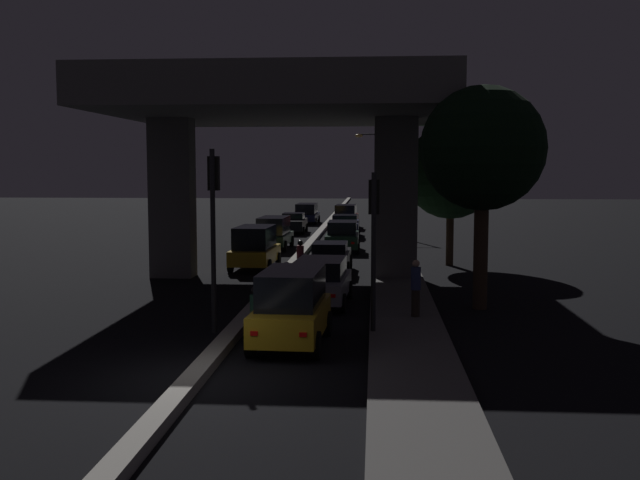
{
  "coord_description": "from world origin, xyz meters",
  "views": [
    {
      "loc": [
        3.85,
        -15.68,
        4.61
      ],
      "look_at": [
        1.27,
        19.72,
        1.22
      ],
      "focal_mm": 42.0,
      "sensor_mm": 36.0,
      "label": 1
    }
  ],
  "objects": [
    {
      "name": "car_dark_red_sixth",
      "position": [
        1.65,
        42.14,
        0.93
      ],
      "size": [
        2.02,
        4.49,
        1.83
      ],
      "rotation": [
        0.0,
        0.0,
        1.54
      ],
      "color": "#591414",
      "rests_on": "ground_plane"
    },
    {
      "name": "pedestrian_on_sidewalk",
      "position": [
        5.12,
        6.9,
        1.02
      ],
      "size": [
        0.3,
        0.3,
        1.74
      ],
      "color": "#2D261E",
      "rests_on": "sidewalk_right"
    },
    {
      "name": "roadside_tree_kerbside_mid",
      "position": [
        7.45,
        20.14,
        4.44
      ],
      "size": [
        4.43,
        4.43,
        6.66
      ],
      "color": "#38281C",
      "rests_on": "ground_plane"
    },
    {
      "name": "car_dark_green_fourth",
      "position": [
        2.08,
        25.84,
        0.87
      ],
      "size": [
        1.96,
        4.29,
        1.7
      ],
      "rotation": [
        0.0,
        0.0,
        1.58
      ],
      "color": "black",
      "rests_on": "ground_plane"
    },
    {
      "name": "car_dark_blue_fourth_oncoming",
      "position": [
        -1.83,
        46.94,
        0.89
      ],
      "size": [
        1.99,
        4.73,
        1.69
      ],
      "rotation": [
        0.0,
        0.0,
        -1.58
      ],
      "color": "#141938",
      "rests_on": "ground_plane"
    },
    {
      "name": "car_black_third",
      "position": [
        1.92,
        17.06,
        0.74
      ],
      "size": [
        1.86,
        4.17,
        1.38
      ],
      "rotation": [
        0.0,
        0.0,
        1.56
      ],
      "color": "black",
      "rests_on": "ground_plane"
    },
    {
      "name": "roadside_tree_kerbside_near",
      "position": [
        7.34,
        8.99,
        5.23
      ],
      "size": [
        4.07,
        4.07,
        7.31
      ],
      "color": "#38281C",
      "rests_on": "ground_plane"
    },
    {
      "name": "car_silver_second",
      "position": [
        2.05,
        9.31,
        0.83
      ],
      "size": [
        2.09,
        4.21,
        1.57
      ],
      "rotation": [
        0.0,
        0.0,
        1.52
      ],
      "color": "gray",
      "rests_on": "ground_plane"
    },
    {
      "name": "median_divider",
      "position": [
        0.0,
        35.0,
        0.13
      ],
      "size": [
        0.46,
        126.0,
        0.25
      ],
      "primitive_type": "cube",
      "color": "gray",
      "rests_on": "ground_plane"
    },
    {
      "name": "car_dark_blue_fifth",
      "position": [
        1.87,
        34.8,
        0.76
      ],
      "size": [
        2.03,
        4.8,
        1.51
      ],
      "rotation": [
        0.0,
        0.0,
        1.58
      ],
      "color": "#141938",
      "rests_on": "ground_plane"
    },
    {
      "name": "car_black_third_oncoming",
      "position": [
        -1.92,
        37.27,
        0.74
      ],
      "size": [
        1.82,
        4.17,
        1.47
      ],
      "rotation": [
        0.0,
        0.0,
        -1.57
      ],
      "color": "black",
      "rests_on": "ground_plane"
    },
    {
      "name": "car_dark_green_second_oncoming",
      "position": [
        -1.91,
        26.85,
        0.98
      ],
      "size": [
        1.95,
        4.5,
        1.86
      ],
      "rotation": [
        0.0,
        0.0,
        -1.6
      ],
      "color": "black",
      "rests_on": "ground_plane"
    },
    {
      "name": "ground_plane",
      "position": [
        0.0,
        0.0,
        0.0
      ],
      "size": [
        200.0,
        200.0,
        0.0
      ],
      "primitive_type": "plane",
      "color": "black"
    },
    {
      "name": "street_lamp",
      "position": [
        4.29,
        37.09,
        4.29
      ],
      "size": [
        2.27,
        0.32,
        7.16
      ],
      "color": "#2D2D30",
      "rests_on": "ground_plane"
    },
    {
      "name": "motorcycle_blue_filtering_far",
      "position": [
        0.6,
        16.86,
        0.63
      ],
      "size": [
        0.33,
        1.8,
        1.47
      ],
      "rotation": [
        0.0,
        0.0,
        1.53
      ],
      "color": "black",
      "rests_on": "ground_plane"
    },
    {
      "name": "car_taxi_yellow_lead",
      "position": [
        1.71,
        3.41,
        1.04
      ],
      "size": [
        1.96,
        4.0,
        1.99
      ],
      "rotation": [
        0.0,
        0.0,
        1.53
      ],
      "color": "gold",
      "rests_on": "ground_plane"
    },
    {
      "name": "motorcycle_red_filtering_near",
      "position": [
        0.65,
        4.1,
        0.62
      ],
      "size": [
        0.34,
        1.78,
        1.45
      ],
      "rotation": [
        0.0,
        0.0,
        1.49
      ],
      "color": "black",
      "rests_on": "ground_plane"
    },
    {
      "name": "car_taxi_yellow_lead_oncoming",
      "position": [
        -1.63,
        18.23,
        1.03
      ],
      "size": [
        2.01,
        4.17,
        1.98
      ],
      "rotation": [
        0.0,
        0.0,
        -1.6
      ],
      "color": "gold",
      "rests_on": "ground_plane"
    },
    {
      "name": "elevated_overpass",
      "position": [
        0.0,
        15.55,
        7.1
      ],
      "size": [
        13.54,
        13.28,
        9.12
      ],
      "color": "#5B5956",
      "rests_on": "ground_plane"
    },
    {
      "name": "traffic_light_right_of_median",
      "position": [
        3.83,
        4.88,
        3.08
      ],
      "size": [
        0.3,
        0.49,
        4.51
      ],
      "color": "black",
      "rests_on": "ground_plane"
    },
    {
      "name": "sidewalk_right",
      "position": [
        4.81,
        28.0,
        0.06
      ],
      "size": [
        2.15,
        126.0,
        0.13
      ],
      "primitive_type": "cube",
      "color": "#5B5956",
      "rests_on": "ground_plane"
    },
    {
      "name": "motorcycle_white_filtering_mid",
      "position": [
        0.79,
        10.16,
        0.58
      ],
      "size": [
        0.32,
        1.8,
        1.36
      ],
      "rotation": [
        0.0,
        0.0,
        1.58
      ],
      "color": "black",
      "rests_on": "ground_plane"
    },
    {
      "name": "traffic_light_left_of_median",
      "position": [
        -0.63,
        4.88,
        3.51
      ],
      "size": [
        0.3,
        0.49,
        5.16
      ],
      "color": "black",
      "rests_on": "ground_plane"
    }
  ]
}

